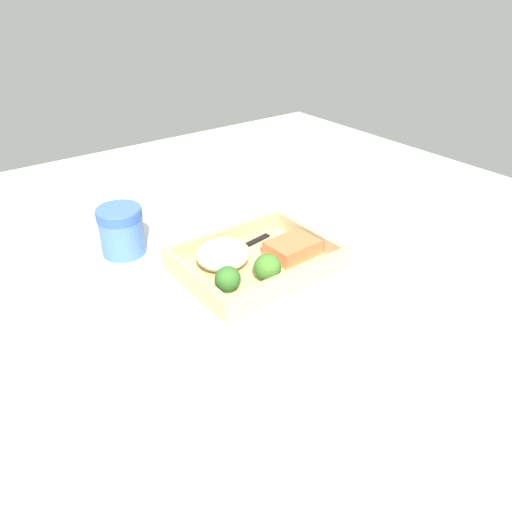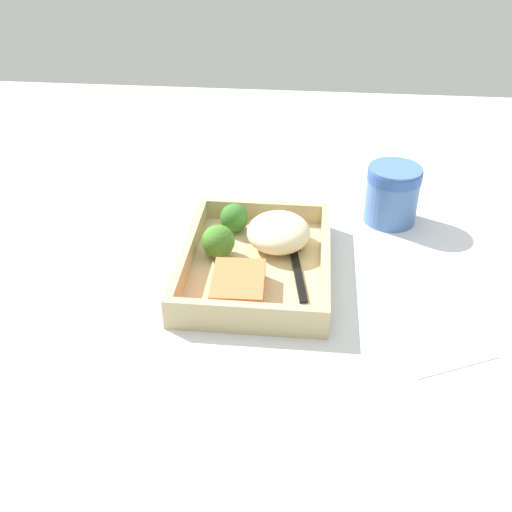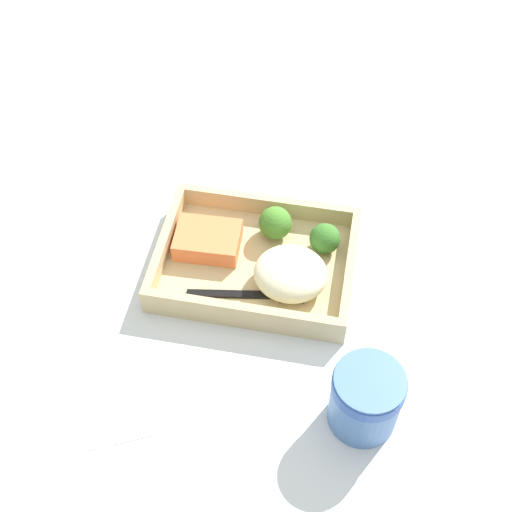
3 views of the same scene
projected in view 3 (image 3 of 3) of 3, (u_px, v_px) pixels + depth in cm
name	position (u px, v px, depth cm)	size (l,w,h in cm)	color
ground_plane	(256.00, 272.00, 101.01)	(160.00, 160.00, 2.00)	silver
takeout_tray	(256.00, 265.00, 99.76)	(27.09, 20.49, 1.20)	tan
tray_rim	(256.00, 256.00, 98.08)	(27.09, 20.49, 3.08)	tan
salmon_fillet	(208.00, 240.00, 99.97)	(9.02, 6.73, 2.87)	#EF7643
mashed_potatoes	(291.00, 274.00, 95.10)	(9.94, 9.29, 4.80)	beige
broccoli_floret_1	(275.00, 223.00, 100.56)	(4.73, 4.73, 4.90)	#7BA255
broccoli_floret_2	(325.00, 239.00, 99.12)	(4.33, 4.33, 4.43)	#819753
fork	(253.00, 295.00, 95.62)	(15.86, 4.14, 0.44)	black
paper_cup	(366.00, 397.00, 81.99)	(8.47, 8.47, 9.33)	#4972B0
receipt_slip	(114.00, 401.00, 87.26)	(8.05, 11.22, 0.24)	white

